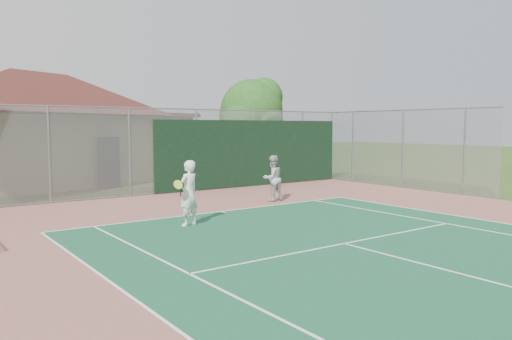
{
  "coord_description": "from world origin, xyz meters",
  "views": [
    {
      "loc": [
        -8.46,
        -1.71,
        2.77
      ],
      "look_at": [
        0.76,
        10.98,
        1.4
      ],
      "focal_mm": 35.0,
      "sensor_mm": 36.0,
      "label": 1
    }
  ],
  "objects_px": {
    "player_white_front": "(188,194)",
    "player_grey_back": "(273,179)",
    "clubhouse": "(32,118)",
    "tree": "(253,113)"
  },
  "relations": [
    {
      "from": "player_white_front",
      "to": "player_grey_back",
      "type": "bearing_deg",
      "value": -173.96
    },
    {
      "from": "clubhouse",
      "to": "player_white_front",
      "type": "distance_m",
      "value": 14.22
    },
    {
      "from": "tree",
      "to": "player_white_front",
      "type": "distance_m",
      "value": 12.09
    },
    {
      "from": "tree",
      "to": "player_white_front",
      "type": "height_order",
      "value": "tree"
    },
    {
      "from": "clubhouse",
      "to": "player_white_front",
      "type": "xyz_separation_m",
      "value": [
        1.03,
        -13.99,
        -2.27
      ]
    },
    {
      "from": "tree",
      "to": "player_grey_back",
      "type": "bearing_deg",
      "value": -120.0
    },
    {
      "from": "clubhouse",
      "to": "tree",
      "type": "bearing_deg",
      "value": -45.89
    },
    {
      "from": "tree",
      "to": "clubhouse",
      "type": "bearing_deg",
      "value": 149.16
    },
    {
      "from": "player_white_front",
      "to": "clubhouse",
      "type": "bearing_deg",
      "value": -105.13
    },
    {
      "from": "clubhouse",
      "to": "player_grey_back",
      "type": "bearing_deg",
      "value": -79.13
    }
  ]
}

